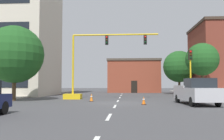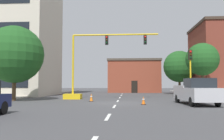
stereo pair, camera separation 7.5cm
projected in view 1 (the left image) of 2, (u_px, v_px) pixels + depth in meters
name	position (u px, v px, depth m)	size (l,w,h in m)	color
ground_plane	(117.00, 103.00, 19.93)	(160.00, 160.00, 0.00)	#424244
sidewalk_left	(7.00, 97.00, 28.76)	(6.00, 56.00, 0.14)	#9E998E
lane_stripe_seg_1	(109.00, 117.00, 11.47)	(0.16, 2.40, 0.01)	silver
lane_stripe_seg_2	(115.00, 106.00, 16.95)	(0.16, 2.40, 0.01)	silver
lane_stripe_seg_3	(118.00, 101.00, 22.42)	(0.16, 2.40, 0.01)	silver
lane_stripe_seg_4	(120.00, 98.00, 27.90)	(0.16, 2.40, 0.01)	silver
lane_stripe_seg_5	(121.00, 95.00, 33.38)	(0.16, 2.40, 0.01)	silver
lane_stripe_seg_6	(122.00, 94.00, 38.86)	(0.16, 2.40, 0.01)	silver
building_tall_left	(6.00, 11.00, 34.42)	(14.00, 10.52, 24.02)	beige
building_brick_center	(134.00, 76.00, 47.41)	(10.00, 7.83, 6.28)	brown
traffic_signal_gantry	(85.00, 77.00, 25.29)	(9.82, 1.20, 6.83)	yellow
traffic_light_pole_right	(190.00, 63.00, 22.73)	(0.32, 0.47, 4.80)	yellow
tree_right_mid	(202.00, 59.00, 29.62)	(4.01, 4.01, 6.61)	#4C3823
tree_left_near	(15.00, 54.00, 22.83)	(5.42, 5.42, 7.08)	#4C3823
tree_right_far	(179.00, 67.00, 38.69)	(5.04, 5.04, 6.91)	brown
pickup_truck_silver	(196.00, 92.00, 18.50)	(2.35, 5.52, 1.99)	#BCBCC1
traffic_cone_roadside_a	(91.00, 98.00, 21.83)	(0.36, 0.36, 0.72)	black
traffic_cone_roadside_b	(144.00, 101.00, 18.37)	(0.36, 0.36, 0.64)	black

